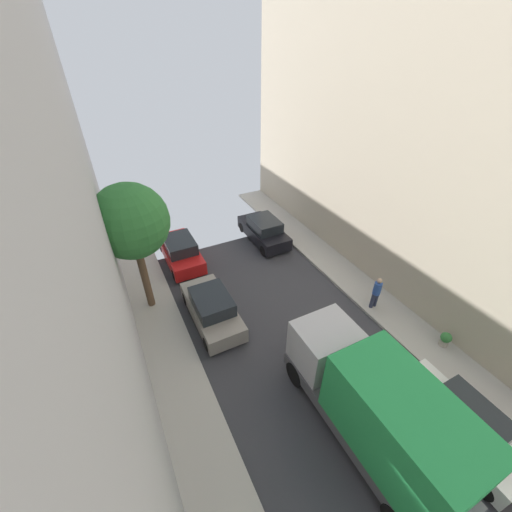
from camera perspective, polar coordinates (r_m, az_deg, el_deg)
name	(u,v)px	position (r m, az deg, el deg)	size (l,w,h in m)	color
parked_car_left_3	(212,308)	(14.91, -7.92, -9.29)	(1.78, 4.20, 1.57)	gray
parked_car_left_4	(180,251)	(18.89, -13.38, 0.86)	(1.78, 4.20, 1.57)	red
parked_car_right_2	(459,422)	(13.42, 32.65, -23.75)	(1.78, 4.20, 1.57)	white
parked_car_right_3	(264,230)	(20.36, 1.40, 4.61)	(1.78, 4.20, 1.57)	black
delivery_truck	(376,407)	(11.29, 20.75, -23.99)	(2.26, 6.60, 3.38)	#4C4C51
pedestrian	(376,292)	(16.10, 20.78, -6.03)	(0.40, 0.36, 1.72)	#2D334C
street_tree_0	(131,222)	(14.04, -21.55, 5.68)	(3.18, 3.18, 6.21)	brown
potted_plant_1	(445,339)	(15.97, 30.84, -12.66)	(0.44, 0.44, 0.69)	#B2A899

